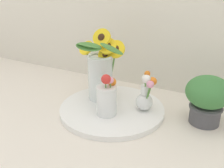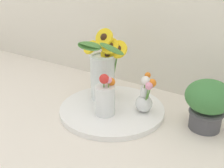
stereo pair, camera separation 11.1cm
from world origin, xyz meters
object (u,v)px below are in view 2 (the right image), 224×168
at_px(serving_tray, 112,109).
at_px(mason_jar_sunflowers, 103,71).
at_px(vase_small_center, 105,98).
at_px(vase_bulb_right, 145,97).
at_px(potted_plant, 208,102).

bearing_deg(serving_tray, mason_jar_sunflowers, 147.20).
bearing_deg(vase_small_center, mason_jar_sunflowers, 128.40).
relative_size(serving_tray, vase_small_center, 2.53).
bearing_deg(serving_tray, vase_small_center, -82.63).
xyz_separation_m(vase_small_center, vase_bulb_right, (0.13, 0.10, -0.00)).
height_order(vase_bulb_right, potted_plant, potted_plant).
relative_size(vase_small_center, potted_plant, 0.90).
bearing_deg(vase_bulb_right, serving_tray, -163.02).
height_order(mason_jar_sunflowers, potted_plant, mason_jar_sunflowers).
xyz_separation_m(serving_tray, vase_bulb_right, (0.14, 0.04, 0.08)).
bearing_deg(vase_bulb_right, potted_plant, 11.20).
bearing_deg(serving_tray, vase_bulb_right, 16.98).
bearing_deg(vase_small_center, vase_bulb_right, 39.19).
distance_m(mason_jar_sunflowers, vase_small_center, 0.16).
height_order(vase_small_center, potted_plant, vase_small_center).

